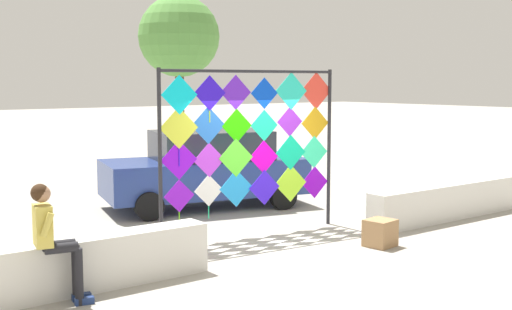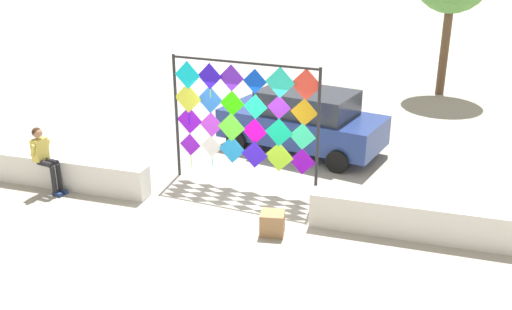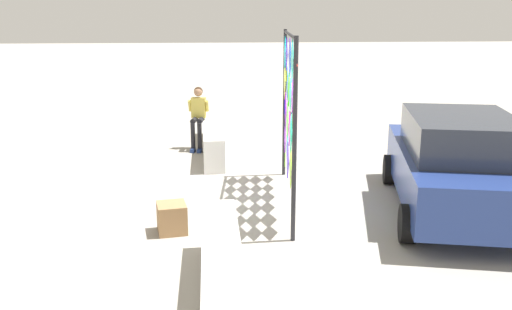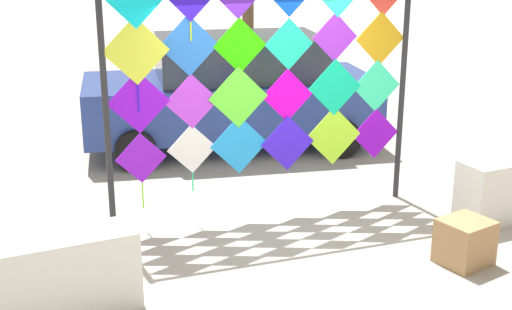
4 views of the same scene
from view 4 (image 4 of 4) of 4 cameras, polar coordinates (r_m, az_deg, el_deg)
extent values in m
plane|color=#9E998E|center=(7.64, 3.46, -7.12)|extent=(120.00, 120.00, 0.00)
cylinder|color=#232328|center=(7.47, -12.37, 4.40)|extent=(0.07, 0.07, 3.07)
cylinder|color=#232328|center=(8.65, 12.05, 6.20)|extent=(0.07, 0.07, 3.07)
cube|color=#8214D8|center=(7.69, -9.48, -0.26)|extent=(0.57, 0.07, 0.57)
cylinder|color=#71E516|center=(7.85, -9.34, -3.30)|extent=(0.02, 0.02, 0.31)
cube|color=white|center=(7.81, -5.31, 0.51)|extent=(0.57, 0.07, 0.57)
cylinder|color=#16E58C|center=(7.94, -5.25, -2.23)|extent=(0.02, 0.02, 0.23)
cube|color=#1F99F6|center=(7.94, -1.40, 0.85)|extent=(0.69, 0.08, 0.69)
cube|color=#3A1AF7|center=(8.12, 2.63, 0.98)|extent=(0.66, 0.08, 0.67)
cube|color=#AAF52B|center=(8.37, 6.42, 1.60)|extent=(0.72, 0.08, 0.72)
cube|color=#840AD1|center=(8.64, 9.82, 1.76)|extent=(0.63, 0.07, 0.63)
cube|color=#800EE4|center=(7.53, -9.68, 4.32)|extent=(0.69, 0.08, 0.69)
cube|color=#B737EB|center=(7.66, -5.33, 4.42)|extent=(0.62, 0.07, 0.62)
cube|color=#5DF233|center=(7.79, -1.46, 4.78)|extent=(0.70, 0.08, 0.70)
cylinder|color=#B816E5|center=(7.92, -1.46, 1.49)|extent=(0.02, 0.02, 0.23)
cube|color=#ED06DB|center=(8.00, 2.60, 4.94)|extent=(0.62, 0.07, 0.62)
cube|color=#0CD298|center=(8.22, 6.53, 5.58)|extent=(0.68, 0.08, 0.68)
cube|color=#33EFAA|center=(8.49, 9.92, 5.65)|extent=(0.63, 0.07, 0.63)
cylinder|color=#E51662|center=(8.60, 9.72, 2.57)|extent=(0.02, 0.02, 0.32)
cube|color=#CFD934|center=(7.40, -9.90, 8.46)|extent=(0.72, 0.08, 0.72)
cylinder|color=#2316E5|center=(7.51, -9.71, 4.61)|extent=(0.02, 0.02, 0.30)
cube|color=blue|center=(7.54, -5.57, 8.99)|extent=(0.67, 0.08, 0.67)
cylinder|color=orange|center=(7.64, -5.48, 5.23)|extent=(0.02, 0.02, 0.35)
cube|color=#27D104|center=(7.70, -1.35, 9.02)|extent=(0.62, 0.07, 0.62)
cube|color=#17EBAC|center=(7.90, 2.74, 9.14)|extent=(0.58, 0.07, 0.59)
cylinder|color=#E51654|center=(7.98, 2.67, 6.18)|extent=(0.02, 0.02, 0.25)
cube|color=purple|center=(8.12, 6.54, 9.65)|extent=(0.57, 0.07, 0.57)
cylinder|color=#6BE516|center=(8.20, 6.41, 6.81)|extent=(0.02, 0.02, 0.26)
cube|color=#CE9413|center=(8.41, 10.23, 9.43)|extent=(0.64, 0.08, 0.64)
cylinder|color=blue|center=(8.49, 10.03, 6.34)|extent=(0.02, 0.02, 0.29)
cylinder|color=#CAE516|center=(7.51, -5.41, 10.15)|extent=(0.02, 0.02, 0.20)
cube|color=navy|center=(10.87, -2.17, 4.36)|extent=(4.80, 2.90, 0.80)
cube|color=#282D38|center=(10.76, -1.37, 8.13)|extent=(2.83, 2.22, 0.64)
cylinder|color=black|center=(9.92, -9.91, 0.39)|extent=(0.63, 0.37, 0.60)
cylinder|color=black|center=(11.76, -10.27, 3.11)|extent=(0.63, 0.37, 0.60)
cylinder|color=black|center=(10.43, 7.01, 1.40)|extent=(0.63, 0.37, 0.60)
cylinder|color=black|center=(12.20, 4.18, 3.87)|extent=(0.63, 0.37, 0.60)
cube|color=#9E754C|center=(7.36, 16.87, -6.89)|extent=(0.55, 0.52, 0.47)
camera|label=1|loc=(4.58, -149.06, -19.95)|focal=45.75mm
camera|label=2|loc=(9.18, 103.31, 12.41)|focal=39.73mm
camera|label=3|loc=(14.03, 43.44, 13.68)|focal=38.64mm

